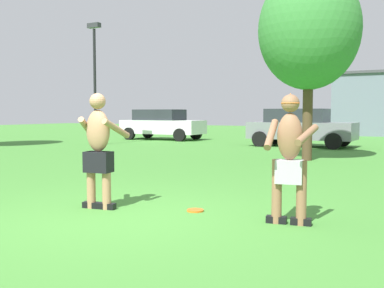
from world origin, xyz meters
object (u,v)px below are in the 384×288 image
Objects in this scene: car_white_mid_lot at (162,124)px; player_with_cap at (289,154)px; frisbee at (195,210)px; tree_near_building at (309,30)px; player_in_black at (99,148)px; car_gray_far_end at (300,127)px; lamp_post at (95,70)px.

player_with_cap is at bearing -52.09° from car_white_mid_lot.
car_white_mid_lot is (-9.77, 14.27, 0.81)m from frisbee.
tree_near_building is at bearing -34.99° from car_white_mid_lot.
frisbee is at bearing 21.35° from player_in_black.
car_gray_far_end is 0.77× the size of tree_near_building.
player_in_black is 8.79m from tree_near_building.
lamp_post is at bearing 131.30° from player_in_black.
player_with_cap is 0.98× the size of player_in_black.
frisbee is at bearing -80.94° from car_gray_far_end.
player_with_cap is 0.32× the size of lamp_post.
frisbee is 0.05× the size of lamp_post.
lamp_post is 9.99m from tree_near_building.
player_in_black is at bearing -48.70° from lamp_post.
lamp_post is at bearing -95.24° from car_white_mid_lot.
player_in_black reaches higher than player_with_cap.
lamp_post is at bearing 140.26° from player_with_cap.
lamp_post reaches higher than car_gray_far_end.
lamp_post reaches higher than player_in_black.
player_in_black is 0.39× the size of car_gray_far_end.
tree_near_building is at bearing 103.06° from player_with_cap.
player_with_cap is 1.67m from frisbee.
car_white_mid_lot and car_gray_far_end have the same top height.
tree_near_building is at bearing 93.01° from frisbee.
car_white_mid_lot is at bearing 84.76° from lamp_post.
car_gray_far_end is at bearing 107.46° from tree_near_building.
car_white_mid_lot is at bearing 145.01° from tree_near_building.
car_white_mid_lot is at bearing 127.91° from player_with_cap.
frisbee is (1.34, 0.52, -0.89)m from player_in_black.
car_white_mid_lot is at bearing 170.79° from car_gray_far_end.
player_in_black is 13.64m from lamp_post.
player_in_black is 0.39× the size of car_white_mid_lot.
car_gray_far_end is (7.70, -1.25, 0.00)m from car_white_mid_lot.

